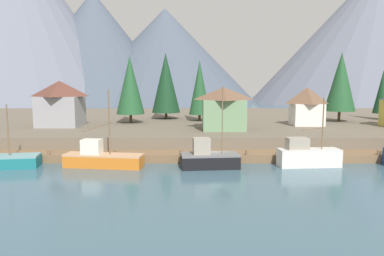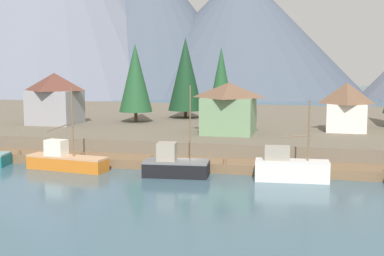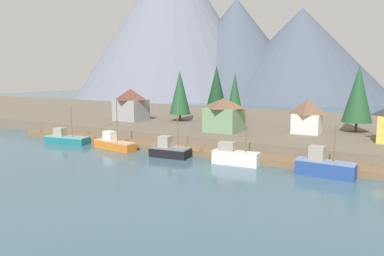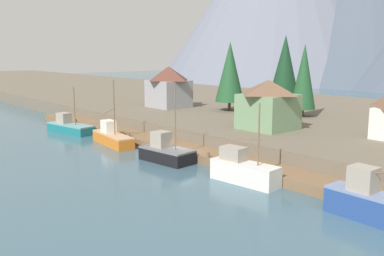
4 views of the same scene
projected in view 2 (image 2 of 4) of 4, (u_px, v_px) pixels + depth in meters
name	position (u px, v px, depth m)	size (l,w,h in m)	color
ground_plane	(222.00, 147.00, 74.59)	(400.00, 400.00, 1.00)	#3D5B6B
dock	(192.00, 164.00, 57.11)	(80.00, 4.00, 1.60)	brown
shoreline_bank	(235.00, 125.00, 85.94)	(400.00, 56.00, 2.50)	#665B4C
mountain_central_peak	(149.00, 22.00, 199.98)	(85.28, 85.28, 53.89)	#475160
mountain_east_peak	(240.00, 31.00, 195.42)	(91.61, 91.61, 46.46)	#475160
fishing_boat_orange	(66.00, 160.00, 56.44)	(9.33, 3.50, 8.95)	#CC6B1E
fishing_boat_black	(175.00, 165.00, 53.33)	(6.86, 3.73, 9.30)	black
fishing_boat_white	(290.00, 168.00, 51.09)	(7.27, 2.76, 7.98)	silver
house_grey	(55.00, 98.00, 76.87)	(7.01, 6.51, 7.53)	gray
house_green	(229.00, 108.00, 66.43)	(6.71, 6.64, 6.54)	#6B8E66
house_white	(346.00, 106.00, 68.54)	(5.26, 4.77, 6.46)	silver
conifer_near_left	(135.00, 78.00, 78.71)	(5.02, 5.02, 11.88)	#4C3823
conifer_mid_left	(185.00, 74.00, 84.67)	(5.65, 5.65, 13.04)	#4C3823
conifer_back_left	(221.00, 81.00, 79.37)	(3.96, 3.96, 11.41)	#4C3823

